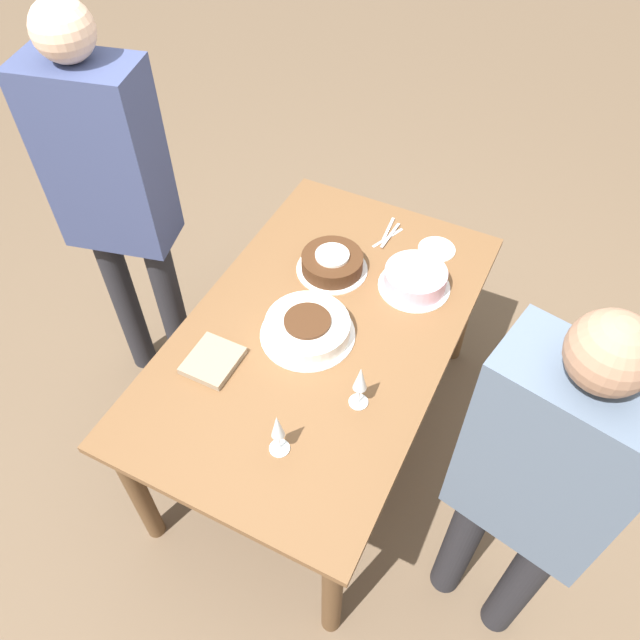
# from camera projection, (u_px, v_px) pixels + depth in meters

# --- Properties ---
(ground_plane) EXTENTS (12.00, 12.00, 0.00)m
(ground_plane) POSITION_uv_depth(u_px,v_px,m) (320.00, 432.00, 2.83)
(ground_plane) COLOR brown
(dining_table) EXTENTS (1.55, 0.94, 0.73)m
(dining_table) POSITION_uv_depth(u_px,v_px,m) (320.00, 346.00, 2.35)
(dining_table) COLOR brown
(dining_table) RESTS_ON ground_plane
(cake_center_white) EXTENTS (0.35, 0.35, 0.08)m
(cake_center_white) POSITION_uv_depth(u_px,v_px,m) (308.00, 328.00, 2.23)
(cake_center_white) COLOR white
(cake_center_white) RESTS_ON dining_table
(cake_front_chocolate) EXTENTS (0.28, 0.28, 0.08)m
(cake_front_chocolate) POSITION_uv_depth(u_px,v_px,m) (332.00, 263.00, 2.44)
(cake_front_chocolate) COLOR white
(cake_front_chocolate) RESTS_ON dining_table
(cake_back_decorated) EXTENTS (0.28, 0.28, 0.08)m
(cake_back_decorated) POSITION_uv_depth(u_px,v_px,m) (415.00, 279.00, 2.38)
(cake_back_decorated) COLOR white
(cake_back_decorated) RESTS_ON dining_table
(wine_glass_near) EXTENTS (0.07, 0.07, 0.19)m
(wine_glass_near) POSITION_uv_depth(u_px,v_px,m) (278.00, 429.00, 1.86)
(wine_glass_near) COLOR silver
(wine_glass_near) RESTS_ON dining_table
(wine_glass_far) EXTENTS (0.07, 0.07, 0.19)m
(wine_glass_far) POSITION_uv_depth(u_px,v_px,m) (360.00, 381.00, 1.97)
(wine_glass_far) COLOR silver
(wine_glass_far) RESTS_ON dining_table
(dessert_plate_left) EXTENTS (0.15, 0.15, 0.01)m
(dessert_plate_left) POSITION_uv_depth(u_px,v_px,m) (437.00, 249.00, 2.54)
(dessert_plate_left) COLOR white
(dessert_plate_left) RESTS_ON dining_table
(fork_pile) EXTENTS (0.21, 0.08, 0.01)m
(fork_pile) POSITION_uv_depth(u_px,v_px,m) (389.00, 234.00, 2.60)
(fork_pile) COLOR silver
(fork_pile) RESTS_ON dining_table
(napkin_stack) EXTENTS (0.19, 0.17, 0.03)m
(napkin_stack) POSITION_uv_depth(u_px,v_px,m) (213.00, 361.00, 2.16)
(napkin_stack) COLOR gray
(napkin_stack) RESTS_ON dining_table
(person_cutting) EXTENTS (0.31, 0.44, 1.74)m
(person_cutting) POSITION_uv_depth(u_px,v_px,m) (113.00, 191.00, 2.28)
(person_cutting) COLOR #232328
(person_cutting) RESTS_ON ground_plane
(person_watching) EXTENTS (0.30, 0.44, 1.60)m
(person_watching) POSITION_uv_depth(u_px,v_px,m) (536.00, 481.00, 1.63)
(person_watching) COLOR #232328
(person_watching) RESTS_ON ground_plane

